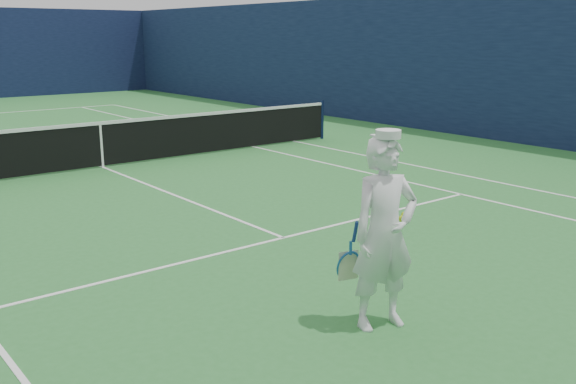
% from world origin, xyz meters
% --- Properties ---
extents(ground, '(80.00, 80.00, 0.00)m').
position_xyz_m(ground, '(0.00, 0.00, 0.00)').
color(ground, '#2B7231').
rests_on(ground, ground).
extents(court_markings, '(11.03, 23.83, 0.01)m').
position_xyz_m(court_markings, '(0.00, 0.00, 0.00)').
color(court_markings, white).
rests_on(court_markings, ground).
extents(windscreen_fence, '(20.12, 36.12, 4.00)m').
position_xyz_m(windscreen_fence, '(0.00, 0.00, 2.00)').
color(windscreen_fence, '#0F1738').
rests_on(windscreen_fence, ground).
extents(tennis_net, '(12.88, 0.09, 1.07)m').
position_xyz_m(tennis_net, '(0.00, 0.00, 0.55)').
color(tennis_net, '#141E4C').
rests_on(tennis_net, ground).
extents(tennis_player, '(0.79, 0.66, 1.97)m').
position_xyz_m(tennis_player, '(-0.98, -9.23, 0.96)').
color(tennis_player, white).
rests_on(tennis_player, ground).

